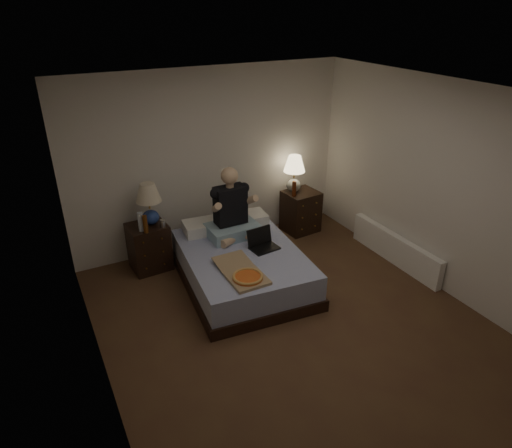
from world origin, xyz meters
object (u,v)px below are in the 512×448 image
radiator (395,249)px  lamp_right (294,174)px  nightstand_left (149,247)px  bed (242,267)px  pizza_box (248,278)px  beer_bottle_left (145,224)px  soda_can (163,223)px  person (232,203)px  laptop (265,240)px  water_bottle (141,222)px  beer_bottle_right (294,189)px  lamp_left (149,204)px  nightstand_right (301,211)px

radiator → lamp_right: bearing=115.4°
nightstand_left → bed: bearing=-47.6°
lamp_right → pizza_box: 2.29m
beer_bottle_left → pizza_box: bearing=-60.3°
bed → soda_can: size_ratio=18.20×
nightstand_left → person: person is taller
lamp_right → laptop: lamp_right is taller
soda_can → pizza_box: bearing=-69.1°
person → water_bottle: bearing=161.9°
beer_bottle_right → laptop: (-0.99, -0.90, -0.18)m
radiator → lamp_left: bearing=154.1°
lamp_right → pizza_box: bearing=-134.7°
soda_can → radiator: size_ratio=0.06×
lamp_right → water_bottle: size_ratio=2.24×
person → radiator: bearing=-26.0°
laptop → pizza_box: bearing=-138.7°
laptop → water_bottle: bearing=141.2°
lamp_right → soda_can: (-2.11, -0.23, -0.24)m
nightstand_left → lamp_right: size_ratio=1.13×
nightstand_left → lamp_left: lamp_left is taller
beer_bottle_left → radiator: size_ratio=0.14×
nightstand_left → beer_bottle_right: beer_bottle_right is taller
soda_can → bed: bearing=-45.4°
lamp_right → beer_bottle_left: bearing=-173.2°
lamp_left → beer_bottle_right: bearing=-2.2°
beer_bottle_right → nightstand_left: bearing=178.2°
nightstand_right → beer_bottle_right: bearing=-163.1°
nightstand_right → lamp_left: (-2.31, 0.01, 0.59)m
nightstand_left → lamp_right: lamp_right is taller
soda_can → beer_bottle_right: size_ratio=0.43×
laptop → beer_bottle_left: bearing=142.6°
lamp_left → soda_can: 0.30m
lamp_right → soda_can: bearing=-173.8°
water_bottle → lamp_right: bearing=5.0°
water_bottle → beer_bottle_left: bearing=-61.7°
beer_bottle_left → soda_can: bearing=11.7°
beer_bottle_right → radiator: beer_bottle_right is taller
lamp_left → laptop: bearing=-41.0°
nightstand_right → laptop: size_ratio=1.88×
pizza_box → soda_can: bearing=110.4°
nightstand_left → water_bottle: size_ratio=2.53×
water_bottle → soda_can: bearing=-4.6°
water_bottle → pizza_box: (0.79, -1.39, -0.26)m
water_bottle → radiator: bearing=-22.6°
bed → water_bottle: water_bottle is taller
nightstand_right → beer_bottle_left: size_ratio=2.78×
nightstand_right → radiator: (0.62, -1.41, -0.12)m
radiator → nightstand_left: bearing=154.8°
nightstand_right → person: person is taller
person → radiator: person is taller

